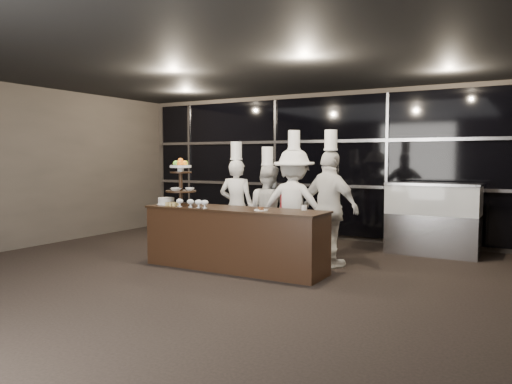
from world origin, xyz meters
The scene contains 14 objects.
room centered at (0.00, 0.00, 1.50)m, with size 10.00×10.00×10.00m.
window_wall centered at (0.00, 4.94, 1.50)m, with size 8.60×0.10×2.80m.
buffet_counter centered at (-0.19, 1.64, 0.47)m, with size 2.84×0.74×0.92m.
display_stand centered at (-1.19, 1.64, 1.34)m, with size 0.48×0.48×0.74m.
compotes centered at (-0.78, 1.42, 1.00)m, with size 0.58×0.11×0.12m.
layer_cake centered at (-1.45, 1.59, 0.97)m, with size 0.30×0.30×0.11m.
pastry_squares centered at (-1.23, 1.47, 0.95)m, with size 0.20×0.13×0.05m.
small_plate centered at (0.32, 1.54, 0.94)m, with size 0.20×0.20×0.05m.
chef_cup centered at (0.83, 1.89, 0.96)m, with size 0.08×0.08×0.07m, color white.
display_case centered at (2.17, 4.30, 0.69)m, with size 1.54×0.67×1.24m.
chef_a centered at (-0.79, 2.66, 0.85)m, with size 0.67×0.52×1.94m.
chef_b centered at (-0.20, 2.71, 0.79)m, with size 0.78×0.62×1.85m.
chef_c centered at (0.33, 2.61, 0.91)m, with size 1.25×0.83×2.10m.
chef_d centered at (0.99, 2.50, 0.91)m, with size 1.13×0.76×2.09m.
Camera 1 is at (3.74, -4.62, 1.68)m, focal length 35.00 mm.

